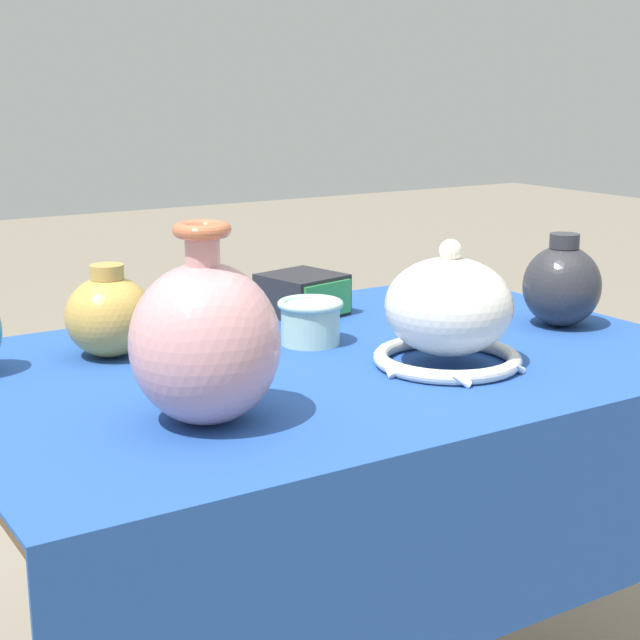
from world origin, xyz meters
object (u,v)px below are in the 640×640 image
object	(u,v)px
vase_tall_bulbous	(205,341)
jar_round_charcoal	(562,285)
mosaic_tile_box	(303,294)
jar_round_ochre	(109,315)
vase_dome_bell	(448,315)
cup_wide_celadon	(310,320)
pot_squat_porcelain	(460,299)

from	to	relation	value
vase_tall_bulbous	jar_round_charcoal	world-z (taller)	vase_tall_bulbous
mosaic_tile_box	jar_round_ochre	world-z (taller)	jar_round_ochre
mosaic_tile_box	vase_dome_bell	bearing A→B (deg)	-100.29
vase_dome_bell	mosaic_tile_box	size ratio (longest dim) A/B	1.49
cup_wide_celadon	vase_tall_bulbous	bearing A→B (deg)	-140.80
mosaic_tile_box	jar_round_charcoal	bearing A→B (deg)	-55.15
mosaic_tile_box	pot_squat_porcelain	distance (m)	0.29
jar_round_charcoal	cup_wide_celadon	distance (m)	0.45
vase_dome_bell	pot_squat_porcelain	world-z (taller)	vase_dome_bell
vase_dome_bell	cup_wide_celadon	distance (m)	0.24
jar_round_charcoal	cup_wide_celadon	bearing A→B (deg)	163.05
cup_wide_celadon	vase_dome_bell	bearing A→B (deg)	-63.43
cup_wide_celadon	mosaic_tile_box	bearing A→B (deg)	62.15
vase_dome_bell	cup_wide_celadon	bearing A→B (deg)	116.57
mosaic_tile_box	pot_squat_porcelain	world-z (taller)	mosaic_tile_box
vase_dome_bell	jar_round_charcoal	xyz separation A→B (m)	(0.32, 0.08, -0.01)
vase_dome_bell	pot_squat_porcelain	xyz separation A→B (m)	(0.23, 0.24, -0.05)
vase_dome_bell	vase_tall_bulbous	bearing A→B (deg)	-175.30
vase_dome_bell	cup_wide_celadon	size ratio (longest dim) A/B	2.18
mosaic_tile_box	jar_round_ochre	size ratio (longest dim) A/B	1.09
jar_round_ochre	cup_wide_celadon	distance (m)	0.32
pot_squat_porcelain	jar_round_ochre	distance (m)	0.64
jar_round_charcoal	jar_round_ochre	size ratio (longest dim) A/B	1.13
mosaic_tile_box	jar_round_ochre	bearing A→B (deg)	179.31
vase_tall_bulbous	jar_round_ochre	size ratio (longest dim) A/B	1.75
pot_squat_porcelain	cup_wide_celadon	size ratio (longest dim) A/B	1.06
jar_round_charcoal	jar_round_ochre	xyz separation A→B (m)	(-0.73, 0.23, -0.01)
jar_round_charcoal	vase_dome_bell	bearing A→B (deg)	-165.25
jar_round_charcoal	mosaic_tile_box	bearing A→B (deg)	136.82
vase_tall_bulbous	jar_round_ochre	xyz separation A→B (m)	(0.01, 0.35, -0.04)
mosaic_tile_box	cup_wide_celadon	world-z (taller)	mosaic_tile_box
mosaic_tile_box	vase_tall_bulbous	bearing A→B (deg)	-144.95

